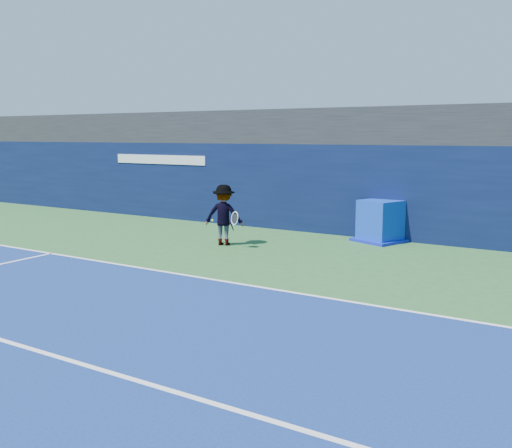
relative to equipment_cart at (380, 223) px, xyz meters
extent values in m
plane|color=#2B612C|center=(-2.26, -9.68, -0.59)|extent=(80.00, 80.00, 0.00)
cube|color=white|center=(-2.26, -6.68, -0.58)|extent=(24.00, 0.10, 0.01)
cube|color=white|center=(-2.26, -11.68, -0.58)|extent=(24.00, 0.10, 0.01)
cube|color=black|center=(-2.26, 1.82, 3.01)|extent=(36.00, 3.00, 1.20)
cube|color=#0A1437|center=(-2.26, 0.82, 0.91)|extent=(36.00, 1.00, 3.00)
cube|color=white|center=(-9.26, 0.31, 1.76)|extent=(4.50, 0.04, 0.35)
cube|color=#0D33B8|center=(0.00, 0.00, 0.06)|extent=(1.40, 1.40, 1.30)
cube|color=#0C19B1|center=(0.00, 0.00, -0.55)|extent=(1.75, 1.75, 0.09)
imported|color=white|center=(-3.85, -3.03, 0.33)|extent=(1.34, 1.03, 1.84)
cylinder|color=black|center=(-3.40, -3.28, 0.06)|extent=(0.09, 0.16, 0.29)
torus|color=white|center=(-3.26, -3.33, 0.31)|extent=(0.34, 0.19, 0.33)
cylinder|color=black|center=(-3.26, -3.33, 0.31)|extent=(0.28, 0.15, 0.28)
sphere|color=yellow|center=(-3.24, -4.48, 0.40)|extent=(0.06, 0.06, 0.06)
camera|label=1|loc=(5.89, -17.08, 2.72)|focal=40.00mm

